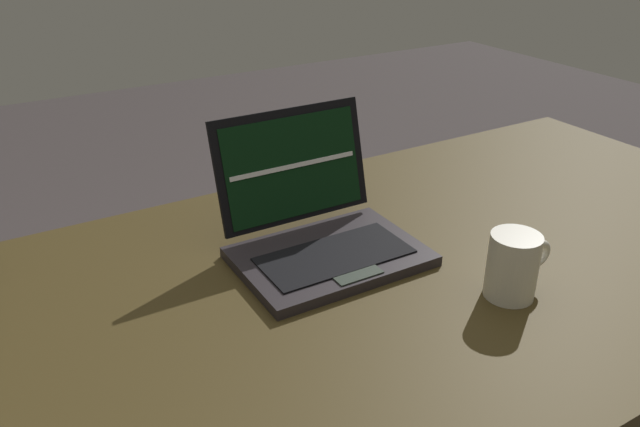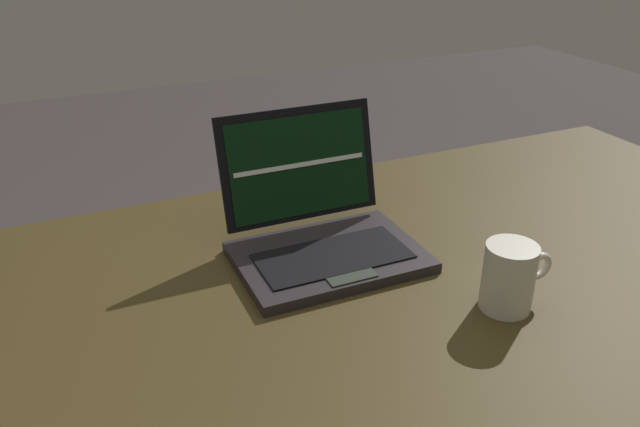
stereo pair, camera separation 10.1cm
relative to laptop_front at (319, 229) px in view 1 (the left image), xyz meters
The scene contains 3 objects.
desk 0.15m from the laptop_front, 71.39° to the right, with size 1.74×0.82×0.74m.
laptop_front is the anchor object (origin of this frame).
coffee_mug 0.31m from the laptop_front, 54.76° to the right, with size 0.11×0.07×0.10m.
Camera 1 is at (-0.50, -0.69, 1.27)m, focal length 35.67 mm.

